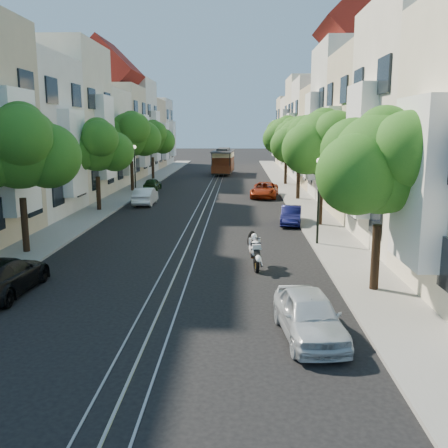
# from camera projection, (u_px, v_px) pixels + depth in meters

# --- Properties ---
(ground) EXTENTS (200.00, 200.00, 0.00)m
(ground) POSITION_uv_depth(u_px,v_px,m) (213.00, 188.00, 48.08)
(ground) COLOR black
(ground) RESTS_ON ground
(sidewalk_east) EXTENTS (2.50, 80.00, 0.12)m
(sidewalk_east) POSITION_uv_depth(u_px,v_px,m) (289.00, 188.00, 47.86)
(sidewalk_east) COLOR gray
(sidewalk_east) RESTS_ON ground
(sidewalk_west) EXTENTS (2.50, 80.00, 0.12)m
(sidewalk_west) POSITION_uv_depth(u_px,v_px,m) (139.00, 187.00, 48.29)
(sidewalk_west) COLOR gray
(sidewalk_west) RESTS_ON ground
(rail_left) EXTENTS (0.06, 80.00, 0.02)m
(rail_left) POSITION_uv_depth(u_px,v_px,m) (208.00, 188.00, 48.10)
(rail_left) COLOR gray
(rail_left) RESTS_ON ground
(rail_slot) EXTENTS (0.06, 80.00, 0.02)m
(rail_slot) POSITION_uv_depth(u_px,v_px,m) (213.00, 188.00, 48.08)
(rail_slot) COLOR gray
(rail_slot) RESTS_ON ground
(rail_right) EXTENTS (0.06, 80.00, 0.02)m
(rail_right) POSITION_uv_depth(u_px,v_px,m) (219.00, 188.00, 48.07)
(rail_right) COLOR gray
(rail_right) RESTS_ON ground
(lane_line) EXTENTS (0.08, 80.00, 0.01)m
(lane_line) POSITION_uv_depth(u_px,v_px,m) (213.00, 188.00, 48.08)
(lane_line) COLOR tan
(lane_line) RESTS_ON ground
(townhouses_east) EXTENTS (7.75, 72.00, 12.00)m
(townhouses_east) POSITION_uv_depth(u_px,v_px,m) (340.00, 134.00, 46.68)
(townhouses_east) COLOR beige
(townhouses_east) RESTS_ON ground
(townhouses_west) EXTENTS (7.75, 72.00, 11.76)m
(townhouses_west) POSITION_uv_depth(u_px,v_px,m) (89.00, 135.00, 47.40)
(townhouses_west) COLOR silver
(townhouses_west) RESTS_ON ground
(tree_e_a) EXTENTS (4.72, 3.87, 6.27)m
(tree_e_a) POSITION_uv_depth(u_px,v_px,m) (383.00, 166.00, 16.58)
(tree_e_a) COLOR black
(tree_e_a) RESTS_ON ground
(tree_e_b) EXTENTS (4.93, 4.08, 6.68)m
(tree_e_b) POSITION_uv_depth(u_px,v_px,m) (323.00, 145.00, 28.30)
(tree_e_b) COLOR black
(tree_e_b) RESTS_ON ground
(tree_e_c) EXTENTS (4.84, 3.99, 6.52)m
(tree_e_c) POSITION_uv_depth(u_px,v_px,m) (300.00, 142.00, 39.13)
(tree_e_c) COLOR black
(tree_e_c) RESTS_ON ground
(tree_e_d) EXTENTS (5.01, 4.16, 6.85)m
(tree_e_d) POSITION_uv_depth(u_px,v_px,m) (287.00, 136.00, 49.88)
(tree_e_d) COLOR black
(tree_e_d) RESTS_ON ground
(tree_w_a) EXTENTS (4.93, 4.08, 6.68)m
(tree_w_a) POSITION_uv_depth(u_px,v_px,m) (20.00, 149.00, 21.86)
(tree_w_a) COLOR black
(tree_w_a) RESTS_ON ground
(tree_w_b) EXTENTS (4.72, 3.87, 6.27)m
(tree_w_b) POSITION_uv_depth(u_px,v_px,m) (97.00, 147.00, 33.70)
(tree_w_b) COLOR black
(tree_w_b) RESTS_ON ground
(tree_w_c) EXTENTS (5.13, 4.28, 7.09)m
(tree_w_c) POSITION_uv_depth(u_px,v_px,m) (131.00, 135.00, 44.38)
(tree_w_c) COLOR black
(tree_w_c) RESTS_ON ground
(tree_w_d) EXTENTS (4.84, 3.99, 6.52)m
(tree_w_d) POSITION_uv_depth(u_px,v_px,m) (153.00, 138.00, 55.26)
(tree_w_d) COLOR black
(tree_w_d) RESTS_ON ground
(lamp_east) EXTENTS (0.32, 0.32, 4.16)m
(lamp_east) POSITION_uv_depth(u_px,v_px,m) (319.00, 188.00, 23.80)
(lamp_east) COLOR black
(lamp_east) RESTS_ON ground
(lamp_west) EXTENTS (0.32, 0.32, 4.16)m
(lamp_west) POSITION_uv_depth(u_px,v_px,m) (135.00, 162.00, 41.85)
(lamp_west) COLOR black
(lamp_west) RESTS_ON ground
(sportbike_rider) EXTENTS (0.59, 1.92, 1.50)m
(sportbike_rider) POSITION_uv_depth(u_px,v_px,m) (255.00, 249.00, 20.18)
(sportbike_rider) COLOR black
(sportbike_rider) RESTS_ON ground
(cable_car) EXTENTS (2.85, 7.87, 2.98)m
(cable_car) POSITION_uv_depth(u_px,v_px,m) (223.00, 160.00, 62.35)
(cable_car) COLOR black
(cable_car) RESTS_ON ground
(parked_car_e_near) EXTENTS (1.92, 3.91, 1.28)m
(parked_car_e_near) POSITION_uv_depth(u_px,v_px,m) (309.00, 315.00, 13.51)
(parked_car_e_near) COLOR silver
(parked_car_e_near) RESTS_ON ground
(parked_car_e_mid) EXTENTS (1.59, 3.43, 1.09)m
(parked_car_e_mid) POSITION_uv_depth(u_px,v_px,m) (291.00, 215.00, 29.70)
(parked_car_e_mid) COLOR #0D0F41
(parked_car_e_mid) RESTS_ON ground
(parked_car_e_far) EXTENTS (2.67, 4.76, 1.26)m
(parked_car_e_far) POSITION_uv_depth(u_px,v_px,m) (264.00, 190.00, 41.36)
(parked_car_e_far) COLOR #982A0D
(parked_car_e_far) RESTS_ON ground
(parked_car_w_near) EXTENTS (1.97, 4.56, 1.31)m
(parked_car_w_near) POSITION_uv_depth(u_px,v_px,m) (2.00, 276.00, 17.04)
(parked_car_w_near) COLOR black
(parked_car_w_near) RESTS_ON ground
(parked_car_w_mid) EXTENTS (1.40, 3.94, 1.29)m
(parked_car_w_mid) POSITION_uv_depth(u_px,v_px,m) (145.00, 196.00, 37.45)
(parked_car_w_mid) COLOR silver
(parked_car_w_mid) RESTS_ON ground
(parked_car_w_far) EXTENTS (1.40, 3.26, 1.10)m
(parked_car_w_far) POSITION_uv_depth(u_px,v_px,m) (152.00, 184.00, 46.47)
(parked_car_w_far) COLOR #183716
(parked_car_w_far) RESTS_ON ground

